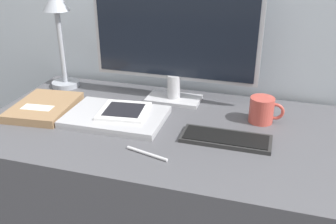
# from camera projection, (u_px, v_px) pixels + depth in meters

# --- Properties ---
(desk) EXTENTS (1.12, 0.63, 0.73)m
(desk) POSITION_uv_depth(u_px,v_px,m) (159.00, 215.00, 1.34)
(desk) COLOR #4C4C51
(desk) RESTS_ON ground_plane
(monitor) EXTENTS (0.58, 0.11, 0.47)m
(monitor) POSITION_uv_depth(u_px,v_px,m) (174.00, 30.00, 1.26)
(monitor) COLOR #B7B7BC
(monitor) RESTS_ON desk
(keyboard) EXTENTS (0.26, 0.10, 0.01)m
(keyboard) POSITION_uv_depth(u_px,v_px,m) (226.00, 138.00, 1.09)
(keyboard) COLOR #282828
(keyboard) RESTS_ON desk
(laptop) EXTENTS (0.32, 0.22, 0.02)m
(laptop) POSITION_uv_depth(u_px,v_px,m) (116.00, 117.00, 1.21)
(laptop) COLOR #A3A3A8
(laptop) RESTS_ON desk
(ereader) EXTENTS (0.17, 0.17, 0.01)m
(ereader) POSITION_uv_depth(u_px,v_px,m) (124.00, 111.00, 1.22)
(ereader) COLOR white
(ereader) RESTS_ON laptop
(desk_lamp) EXTENTS (0.11, 0.11, 0.38)m
(desk_lamp) POSITION_uv_depth(u_px,v_px,m) (58.00, 23.00, 1.39)
(desk_lamp) COLOR #999EA8
(desk_lamp) RESTS_ON desk
(notebook) EXTENTS (0.21, 0.26, 0.03)m
(notebook) POSITION_uv_depth(u_px,v_px,m) (44.00, 107.00, 1.28)
(notebook) COLOR #93704C
(notebook) RESTS_ON desk
(coffee_mug) EXTENTS (0.11, 0.08, 0.08)m
(coffee_mug) POSITION_uv_depth(u_px,v_px,m) (262.00, 110.00, 1.19)
(coffee_mug) COLOR #B7473D
(coffee_mug) RESTS_ON desk
(pen) EXTENTS (0.13, 0.04, 0.01)m
(pen) POSITION_uv_depth(u_px,v_px,m) (147.00, 154.00, 1.02)
(pen) COLOR silver
(pen) RESTS_ON desk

